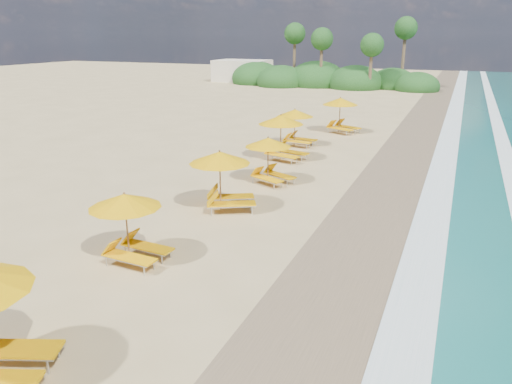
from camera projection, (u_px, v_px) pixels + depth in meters
The scene contains 11 objects.
ground at pixel (256, 225), 16.86m from camera, with size 160.00×160.00×0.00m, color tan.
wet_sand at pixel (374, 244), 15.40m from camera, with size 4.00×160.00×0.01m, color #836C4E.
surf_foam at pixel (468, 257), 14.40m from camera, with size 4.00×160.00×0.01m.
station_3 at pixel (131, 223), 13.89m from camera, with size 2.31×2.15×2.07m.
station_4 at pixel (225, 176), 18.02m from camera, with size 3.01×3.01×2.27m.
station_5 at pixel (271, 157), 21.30m from camera, with size 2.68×2.66×2.04m.
station_6 at pixel (284, 135), 25.16m from camera, with size 2.94×2.85×2.36m.
station_7 at pixel (297, 125), 28.43m from camera, with size 2.49×2.35×2.16m.
station_8 at pixel (342, 113), 32.12m from camera, with size 3.05×3.02×2.33m.
treeline at pixel (324, 78), 60.18m from camera, with size 25.80×8.80×9.74m.
beach_building at pixel (242, 71), 66.66m from camera, with size 7.00×5.00×2.80m, color beige.
Camera 1 is at (6.04, -14.49, 6.26)m, focal length 34.69 mm.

